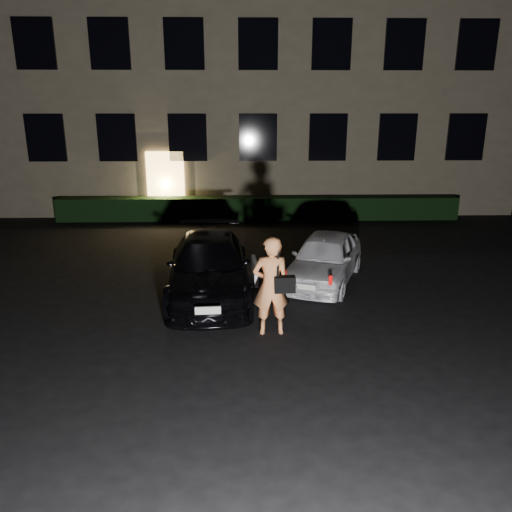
{
  "coord_description": "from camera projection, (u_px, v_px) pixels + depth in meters",
  "views": [
    {
      "loc": [
        -0.57,
        -8.0,
        4.21
      ],
      "look_at": [
        -0.31,
        2.0,
        1.14
      ],
      "focal_mm": 35.0,
      "sensor_mm": 36.0,
      "label": 1
    }
  ],
  "objects": [
    {
      "name": "building",
      "position": [
        255.0,
        60.0,
        21.47
      ],
      "size": [
        20.0,
        8.11,
        12.0
      ],
      "color": "brown",
      "rests_on": "ground"
    },
    {
      "name": "hatch",
      "position": [
        325.0,
        258.0,
        12.16
      ],
      "size": [
        2.62,
        3.8,
        1.2
      ],
      "rotation": [
        0.0,
        0.0,
        -0.38
      ],
      "color": "white",
      "rests_on": "ground"
    },
    {
      "name": "sedan",
      "position": [
        209.0,
        267.0,
        11.35
      ],
      "size": [
        2.13,
        4.65,
        1.3
      ],
      "rotation": [
        0.0,
        0.0,
        0.05
      ],
      "color": "black",
      "rests_on": "ground"
    },
    {
      "name": "ground",
      "position": [
        276.0,
        350.0,
        8.89
      ],
      "size": [
        80.0,
        80.0,
        0.0
      ],
      "primitive_type": "plane",
      "color": "black",
      "rests_on": "ground"
    },
    {
      "name": "man",
      "position": [
        271.0,
        286.0,
        9.28
      ],
      "size": [
        0.81,
        0.51,
        1.91
      ],
      "rotation": [
        0.0,
        0.0,
        3.21
      ],
      "color": "#E5884F",
      "rests_on": "ground"
    },
    {
      "name": "hedge",
      "position": [
        258.0,
        208.0,
        18.81
      ],
      "size": [
        15.0,
        0.7,
        0.85
      ],
      "primitive_type": "cube",
      "color": "black",
      "rests_on": "ground"
    }
  ]
}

